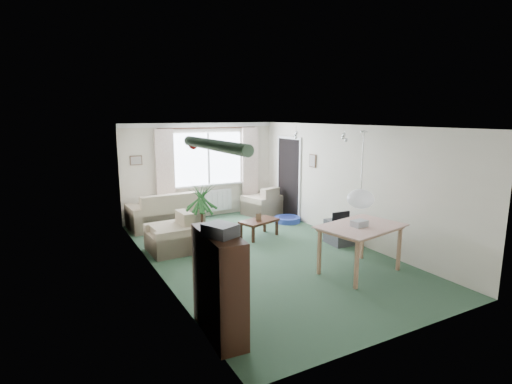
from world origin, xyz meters
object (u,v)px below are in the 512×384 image
bookshelf (219,285)px  pet_bed (287,220)px  armchair_left (170,233)px  coffee_table (259,228)px  tv_cube (340,232)px  sofa (165,209)px  armchair_corner (262,201)px  houseplant (202,221)px  dining_table (360,250)px

bookshelf → pet_bed: bookshelf is taller
armchair_left → coffee_table: armchair_left is taller
tv_cube → pet_bed: 1.92m
bookshelf → tv_cube: (3.54, 2.00, -0.39)m
sofa → armchair_corner: bearing=176.2°
sofa → bookshelf: bearing=78.9°
coffee_table → tv_cube: size_ratio=1.57×
armchair_left → pet_bed: size_ratio=1.33×
armchair_corner → houseplant: houseplant is taller
armchair_corner → houseplant: bearing=26.3°
sofa → coffee_table: size_ratio=1.99×
armchair_corner → pet_bed: size_ratio=1.31×
coffee_table → dining_table: bearing=-78.3°
houseplant → tv_cube: houseplant is taller
houseplant → pet_bed: (2.72, 1.35, -0.64)m
bookshelf → pet_bed: size_ratio=1.99×
coffee_table → bookshelf: size_ratio=0.66×
bookshelf → coffee_table: bearing=57.8°
coffee_table → pet_bed: coffee_table is taller
sofa → bookshelf: (-0.74, -4.93, 0.22)m
bookshelf → dining_table: (2.82, 0.66, -0.24)m
pet_bed → tv_cube: bearing=-88.5°
armchair_corner → bookshelf: (-3.31, -4.88, 0.26)m
houseplant → pet_bed: 3.11m
sofa → houseplant: size_ratio=1.18×
sofa → armchair_left: 1.81m
sofa → pet_bed: (2.75, -1.02, -0.35)m
dining_table → houseplant: bearing=137.2°
houseplant → bookshelf: bearing=-106.7°
coffee_table → bookshelf: bookshelf is taller
houseplant → dining_table: houseplant is taller
coffee_table → tv_cube: 1.72m
armchair_left → sofa: bearing=164.7°
houseplant → tv_cube: 2.87m
sofa → armchair_left: sofa is taller
armchair_left → bookshelf: size_ratio=0.67×
sofa → armchair_left: size_ratio=1.98×
sofa → coffee_table: (1.56, -1.75, -0.23)m
coffee_table → sofa: bearing=131.6°
sofa → dining_table: bearing=113.3°
armchair_corner → bookshelf: bookshelf is taller
armchair_left → pet_bed: bearing=100.8°
houseplant → sofa: bearing=90.7°
sofa → pet_bed: sofa is taller
armchair_corner → armchair_left: bearing=14.0°
dining_table → sofa: bearing=115.9°
pet_bed → coffee_table: bearing=-148.5°
dining_table → pet_bed: dining_table is taller
armchair_corner → coffee_table: 1.99m
armchair_left → pet_bed: armchair_left is taller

